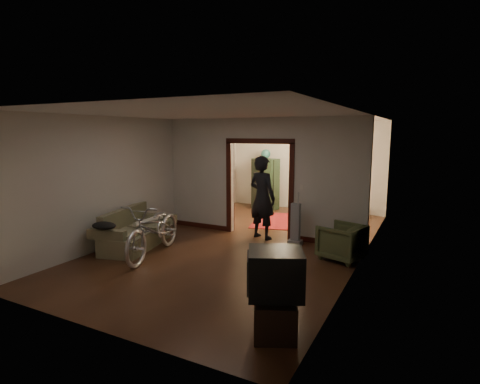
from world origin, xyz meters
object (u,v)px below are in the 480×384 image
Objects in this scene: armchair at (342,242)px; desk at (335,205)px; person at (262,198)px; locker at (265,184)px; sofa at (136,228)px; bicycle at (154,229)px.

desk is (-1.00, 3.78, -0.02)m from armchair.
person is 1.19× the size of locker.
person is (-1.99, 0.66, 0.62)m from armchair.
desk is at bearing 44.11° from sofa.
locker is (-3.29, 3.87, 0.47)m from armchair.
armchair is 3.91m from desk.
armchair is at bearing 177.18° from person.
armchair is 2.18m from person.
sofa is at bearing -56.93° from armchair.
armchair is at bearing 2.54° from sofa.
person is at bearing -53.16° from locker.
sofa is 0.84× the size of bicycle.
locker is 1.85× the size of desk.
person is (2.15, 1.87, 0.56)m from sofa.
person is at bearing -114.51° from desk.
sofa is 0.82m from bicycle.
locker reaches higher than bicycle.
armchair is (4.14, 1.21, -0.06)m from sofa.
sofa is 4.31m from armchair.
sofa is 5.90m from desk.
bicycle reaches higher than sofa.
bicycle is 1.09× the size of person.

